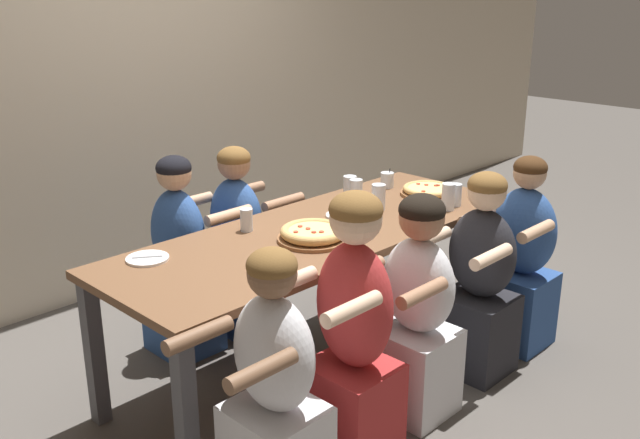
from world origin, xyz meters
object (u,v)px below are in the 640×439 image
Objects in this scene: empty_plate_a at (147,258)px; diner_near_midright at (479,283)px; pizza_board_main at (429,190)px; drinking_glass_c at (378,199)px; drinking_glass_f at (350,186)px; diner_near_center at (417,315)px; drinking_glass_e at (246,221)px; drinking_glass_a at (356,189)px; drinking_glass_d at (455,195)px; diner_far_midleft at (181,265)px; pizza_board_second at (313,234)px; diner_near_midleft at (353,337)px; cocktail_glass_blue at (387,181)px; diner_near_right at (521,262)px; empty_plate_b at (344,215)px; drinking_glass_b at (448,198)px; diner_far_center at (238,248)px.

diner_near_midright is (1.34, -0.89, -0.27)m from empty_plate_a.
drinking_glass_c is at bearing 175.60° from pizza_board_main.
diner_near_center reaches higher than drinking_glass_f.
drinking_glass_e is at bearing -176.07° from drinking_glass_f.
drinking_glass_a reaches higher than pizza_board_main.
drinking_glass_d is at bearing -35.90° from drinking_glass_c.
drinking_glass_d is at bearing -38.65° from diner_near_midright.
drinking_glass_f is (0.83, 0.06, -0.00)m from drinking_glass_e.
drinking_glass_a is 0.11× the size of diner_far_midleft.
pizza_board_second is 0.66m from diner_near_midleft.
drinking_glass_f is at bearing 61.49° from drinking_glass_a.
drinking_glass_a is (-0.31, -0.03, 0.02)m from cocktail_glass_blue.
diner_near_midleft reaches higher than diner_near_right.
empty_plate_a is at bearing 177.93° from drinking_glass_e.
empty_plate_b is at bearing 172.39° from pizza_board_main.
pizza_board_second is 2.43× the size of drinking_glass_c.
empty_plate_a is 0.17× the size of diner_far_midleft.
drinking_glass_d is at bearing 18.06° from diner_near_right.
empty_plate_a and empty_plate_b have the same top height.
diner_near_right is (0.42, -0.84, -0.33)m from drinking_glass_a.
diner_near_midright is at bearing -119.89° from drinking_glass_b.
drinking_glass_a is 0.79× the size of drinking_glass_b.
pizza_board_second is at bearing -155.02° from drinking_glass_a.
drinking_glass_e is (-0.72, 0.25, -0.01)m from drinking_glass_c.
drinking_glass_a is 0.53m from drinking_glass_b.
diner_near_center is (-0.82, -0.37, -0.32)m from drinking_glass_d.
cocktail_glass_blue is 1.09m from drinking_glass_e.
drinking_glass_d is at bearing -57.84° from drinking_glass_a.
diner_near_center is at bearing 17.77° from diner_far_midleft.
diner_near_center is 1.00× the size of diner_near_right.
pizza_board_main is at bearing -30.97° from diner_near_midright.
diner_far_midleft is 1.03× the size of diner_near_midright.
diner_near_center reaches higher than pizza_board_main.
drinking_glass_c is 0.12× the size of diner_near_midleft.
drinking_glass_c is (-0.26, 0.27, -0.01)m from drinking_glass_b.
drinking_glass_e is (-0.98, 0.52, -0.02)m from drinking_glass_b.
diner_far_midleft is at bearing 46.75° from diner_near_right.
drinking_glass_c is at bearing 5.61° from diner_near_midright.
diner_near_midright is (-0.31, -0.87, -0.31)m from cocktail_glass_blue.
drinking_glass_e is 0.10× the size of diner_near_midleft.
diner_near_center is at bearing 0.58° from diner_far_center.
diner_far_midleft reaches higher than drinking_glass_d.
diner_far_center is (0.12, 0.72, -0.30)m from pizza_board_second.
pizza_board_main is 0.28m from cocktail_glass_blue.
drinking_glass_e is 1.05× the size of drinking_glass_f.
drinking_glass_b reaches higher than drinking_glass_d.
cocktail_glass_blue is 0.93m from diner_near_right.
drinking_glass_a is 0.94× the size of drinking_glass_d.
drinking_glass_d reaches higher than pizza_board_second.
diner_far_center is 1.58m from diner_near_right.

